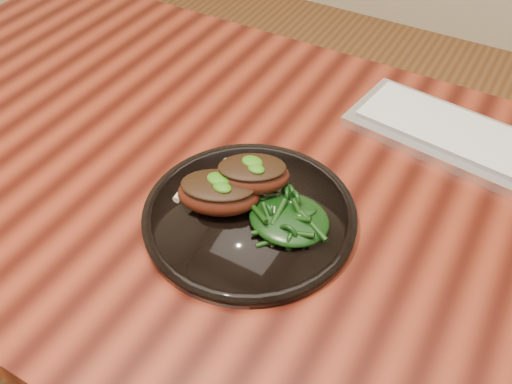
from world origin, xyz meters
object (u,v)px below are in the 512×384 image
(plate, at_px, (250,216))
(lamb_chop_front, at_px, (218,193))
(greens_heap, at_px, (289,215))
(desk, at_px, (272,226))
(keyboard, at_px, (502,155))

(plate, xyz_separation_m, lamb_chop_front, (-0.04, -0.01, 0.03))
(lamb_chop_front, height_order, greens_heap, lamb_chop_front)
(lamb_chop_front, distance_m, greens_heap, 0.10)
(desk, height_order, keyboard, keyboard)
(lamb_chop_front, relative_size, keyboard, 0.26)
(greens_heap, height_order, keyboard, greens_heap)
(lamb_chop_front, xyz_separation_m, keyboard, (0.32, 0.31, -0.03))
(greens_heap, bearing_deg, keyboard, 53.91)
(plate, height_order, lamb_chop_front, lamb_chop_front)
(plate, distance_m, greens_heap, 0.06)
(plate, relative_size, keyboard, 0.58)
(lamb_chop_front, relative_size, greens_heap, 1.21)
(lamb_chop_front, distance_m, keyboard, 0.44)
(desk, relative_size, lamb_chop_front, 12.10)
(desk, xyz_separation_m, greens_heap, (0.06, -0.07, 0.12))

